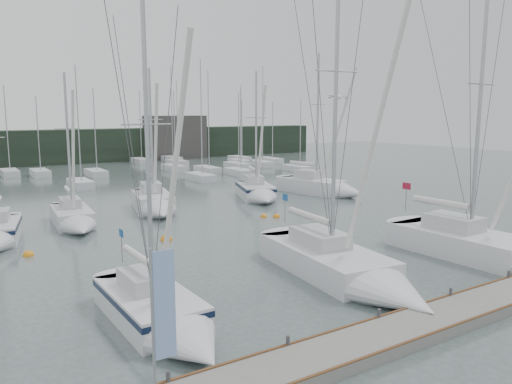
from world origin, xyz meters
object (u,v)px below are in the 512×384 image
Objects in this scene: buoy_b at (264,217)px; buoy_c at (28,256)px; sailboat_near_center at (356,274)px; sailboat_mid_c at (155,205)px; sailboat_near_right at (500,253)px; dock_banner at (160,314)px; sailboat_near_left at (165,319)px; sailboat_mid_b at (75,220)px; sailboat_mid_d at (259,193)px; buoy_d at (277,217)px; buoy_a at (166,240)px; sailboat_mid_e at (327,188)px.

buoy_c is (-16.10, -1.52, 0.00)m from buoy_b.
sailboat_mid_c is (-1.50, 20.00, 0.07)m from sailboat_near_center.
sailboat_near_right is 3.74× the size of dock_banner.
sailboat_near_left is 21.23m from sailboat_mid_c.
sailboat_mid_d is (15.99, 2.45, 0.08)m from sailboat_mid_b.
buoy_d is (6.94, -6.09, -0.63)m from sailboat_mid_c.
dock_banner reaches higher than buoy_d.
sailboat_mid_c is 16.47× the size of buoy_a.
dock_banner is 24.80m from buoy_d.
buoy_a is (-12.29, 13.58, -0.61)m from sailboat_near_right.
sailboat_mid_c reaches higher than dock_banner.
sailboat_mid_c reaches higher than buoy_a.
sailboat_mid_e reaches higher than sailboat_near_left.
sailboat_mid_c is at bearing 68.87° from sailboat_near_left.
sailboat_mid_d is 22.51× the size of buoy_d.
buoy_a is (-3.92, 12.04, -0.56)m from sailboat_near_center.
sailboat_near_left reaches higher than dock_banner.
dock_banner is at bearing -112.57° from buoy_a.
sailboat_near_left is at bearing -135.99° from buoy_d.
buoy_c reaches higher than buoy_b.
sailboat_mid_b is 23.08m from dock_banner.
sailboat_near_left is at bearing -78.74° from buoy_c.
buoy_c is at bearing -138.75° from sailboat_mid_d.
buoy_a is at bearing -53.32° from sailboat_mid_b.
sailboat_near_center reaches higher than buoy_a.
sailboat_mid_e is at bearing 58.68° from sailboat_near_center.
buoy_d is at bearing 3.29° from buoy_c.
buoy_a is at bearing -168.69° from buoy_d.
sailboat_near_center is at bearing -91.77° from sailboat_mid_d.
buoy_c is at bearing 137.69° from sailboat_near_center.
sailboat_mid_d is 20.90× the size of buoy_c.
sailboat_mid_d is (9.68, 0.62, -0.02)m from sailboat_mid_c.
buoy_b is 0.94m from buoy_d.
buoy_a is (3.89, -6.13, -0.52)m from sailboat_mid_b.
sailboat_mid_b is at bearing 119.50° from sailboat_near_center.
sailboat_mid_d is (17.05, 20.52, 0.08)m from sailboat_near_left.
sailboat_near_right is 21.52× the size of buoy_a.
buoy_d is (9.36, 1.87, 0.00)m from buoy_a.
buoy_c is (-3.62, -5.23, -0.52)m from sailboat_mid_b.
sailboat_near_center is 1.05× the size of sailboat_near_right.
buoy_c is (-9.92, -7.06, -0.63)m from sailboat_mid_c.
sailboat_mid_c reaches higher than buoy_c.
sailboat_mid_e reaches higher than buoy_d.
buoy_c is at bearing 141.60° from sailboat_near_right.
sailboat_mid_b is 7.28m from buoy_a.
sailboat_mid_c is 16.55m from sailboat_mid_e.
buoy_a is (-18.97, -7.52, -0.64)m from sailboat_mid_e.
sailboat_near_left is 19.89m from buoy_d.
sailboat_mid_b is at bearing 55.34° from buoy_c.
sailboat_mid_d is 0.87× the size of sailboat_mid_e.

